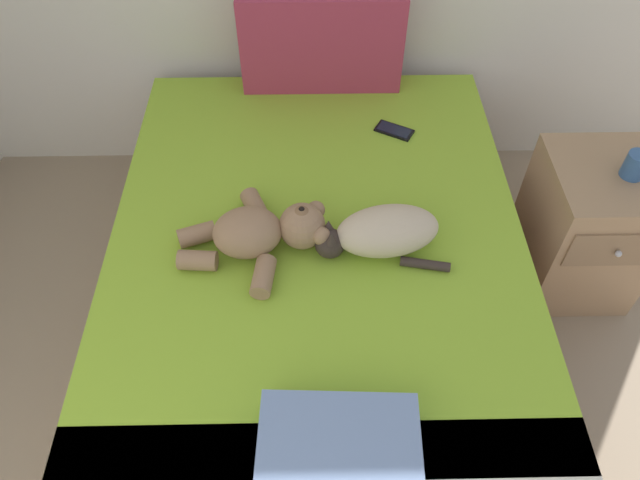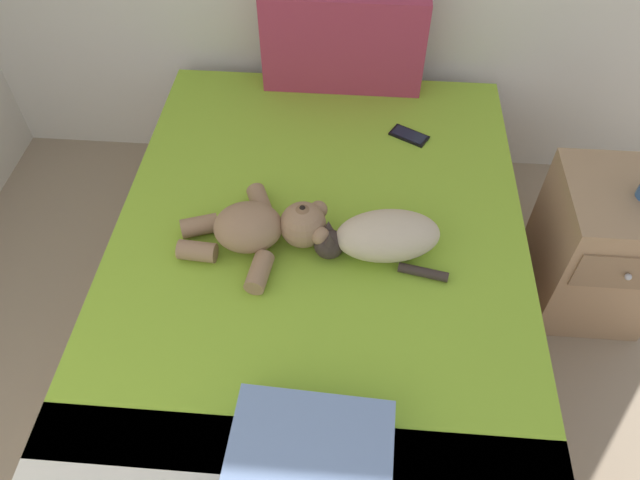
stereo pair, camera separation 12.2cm
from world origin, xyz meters
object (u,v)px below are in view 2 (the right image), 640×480
(bed, at_px, (319,283))
(nightstand, at_px, (598,248))
(throw_pillow, at_px, (311,454))
(patterned_cushion, at_px, (343,42))
(cat, at_px, (382,237))
(cell_phone, at_px, (409,135))
(teddy_bear, at_px, (264,228))

(bed, distance_m, nightstand, 1.09)
(bed, relative_size, throw_pillow, 4.85)
(patterned_cushion, height_order, nightstand, patterned_cushion)
(cat, distance_m, nightstand, 0.95)
(bed, xyz_separation_m, cell_phone, (0.32, 0.55, 0.27))
(cat, bearing_deg, cell_phone, 79.82)
(throw_pillow, bearing_deg, teddy_bear, 106.75)
(teddy_bear, xyz_separation_m, cell_phone, (0.49, 0.59, -0.07))
(bed, height_order, throw_pillow, throw_pillow)
(teddy_bear, distance_m, nightstand, 1.30)
(cell_phone, bearing_deg, throw_pillow, -101.81)
(bed, height_order, cell_phone, cell_phone)
(cat, distance_m, cell_phone, 0.61)
(throw_pillow, bearing_deg, cell_phone, 78.19)
(bed, distance_m, throw_pillow, 0.83)
(teddy_bear, bearing_deg, cell_phone, 50.11)
(throw_pillow, bearing_deg, nightstand, 44.04)
(bed, distance_m, patterned_cushion, 0.99)
(patterned_cushion, relative_size, nightstand, 1.11)
(patterned_cushion, height_order, cat, patterned_cushion)
(patterned_cushion, relative_size, throw_pillow, 1.66)
(teddy_bear, height_order, cell_phone, teddy_bear)
(teddy_bear, xyz_separation_m, nightstand, (1.24, 0.26, -0.30))
(cell_phone, relative_size, throw_pillow, 0.41)
(bed, distance_m, teddy_bear, 0.39)
(patterned_cushion, relative_size, cat, 1.52)
(cat, bearing_deg, nightstand, 17.79)
(nightstand, bearing_deg, teddy_bear, -167.96)
(patterned_cushion, distance_m, cat, 0.95)
(patterned_cushion, distance_m, throw_pillow, 1.64)
(bed, relative_size, teddy_bear, 3.79)
(patterned_cushion, height_order, throw_pillow, patterned_cushion)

